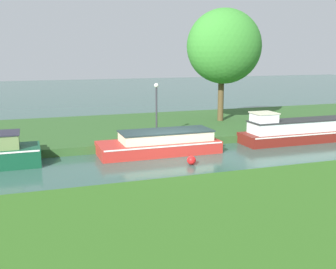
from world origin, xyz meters
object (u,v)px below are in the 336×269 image
(lamp_post, at_px, (156,103))
(channel_buoy, at_px, (191,160))
(red_barge, at_px, (161,143))
(willow_tree_left, at_px, (224,47))
(maroon_narrowboat, at_px, (309,131))
(mooring_post_near, at_px, (127,136))

(lamp_post, height_order, channel_buoy, lamp_post)
(red_barge, bearing_deg, channel_buoy, -76.69)
(red_barge, distance_m, channel_buoy, 2.62)
(lamp_post, bearing_deg, willow_tree_left, 29.95)
(maroon_narrowboat, height_order, lamp_post, lamp_post)
(red_barge, xyz_separation_m, willow_tree_left, (6.10, 5.42, 4.77))
(red_barge, xyz_separation_m, mooring_post_near, (-1.42, 1.24, 0.22))
(maroon_narrowboat, relative_size, channel_buoy, 22.14)
(red_barge, xyz_separation_m, channel_buoy, (0.60, -2.53, -0.29))
(lamp_post, xyz_separation_m, channel_buoy, (0.13, -4.70, -2.02))
(red_barge, bearing_deg, maroon_narrowboat, 0.00)
(willow_tree_left, bearing_deg, maroon_narrowboat, -63.64)
(willow_tree_left, bearing_deg, lamp_post, -150.05)
(maroon_narrowboat, xyz_separation_m, willow_tree_left, (-2.68, 5.42, 4.68))
(maroon_narrowboat, height_order, mooring_post_near, maroon_narrowboat)
(maroon_narrowboat, bearing_deg, willow_tree_left, 116.36)
(red_barge, height_order, willow_tree_left, willow_tree_left)
(maroon_narrowboat, distance_m, willow_tree_left, 7.65)
(red_barge, bearing_deg, mooring_post_near, 138.73)
(maroon_narrowboat, bearing_deg, channel_buoy, -162.83)
(red_barge, distance_m, lamp_post, 2.82)
(mooring_post_near, height_order, channel_buoy, mooring_post_near)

